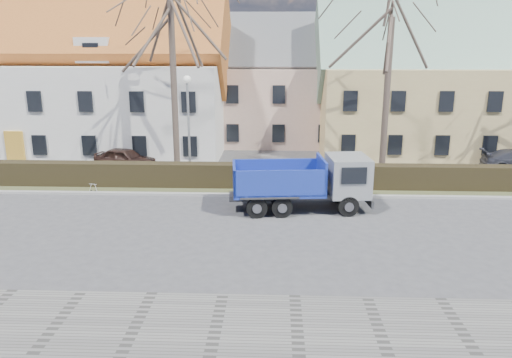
{
  "coord_description": "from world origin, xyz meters",
  "views": [
    {
      "loc": [
        3.81,
        -19.96,
        7.57
      ],
      "look_at": [
        2.92,
        2.06,
        1.6
      ],
      "focal_mm": 35.0,
      "sensor_mm": 36.0,
      "label": 1
    }
  ],
  "objects_px": {
    "cart_frame": "(90,187)",
    "parked_car_a": "(125,158)",
    "dump_truck": "(296,183)",
    "streetlight": "(189,130)"
  },
  "relations": [
    {
      "from": "streetlight",
      "to": "parked_car_a",
      "type": "bearing_deg",
      "value": 146.12
    },
    {
      "from": "dump_truck",
      "to": "parked_car_a",
      "type": "bearing_deg",
      "value": 138.11
    },
    {
      "from": "streetlight",
      "to": "parked_car_a",
      "type": "relative_size",
      "value": 1.54
    },
    {
      "from": "dump_truck",
      "to": "parked_car_a",
      "type": "height_order",
      "value": "dump_truck"
    },
    {
      "from": "streetlight",
      "to": "parked_car_a",
      "type": "distance_m",
      "value": 6.05
    },
    {
      "from": "cart_frame",
      "to": "parked_car_a",
      "type": "distance_m",
      "value": 5.24
    },
    {
      "from": "cart_frame",
      "to": "parked_car_a",
      "type": "xyz_separation_m",
      "value": [
        0.34,
        5.22,
        0.39
      ]
    },
    {
      "from": "streetlight",
      "to": "cart_frame",
      "type": "relative_size",
      "value": 10.04
    },
    {
      "from": "dump_truck",
      "to": "streetlight",
      "type": "height_order",
      "value": "streetlight"
    },
    {
      "from": "cart_frame",
      "to": "parked_car_a",
      "type": "relative_size",
      "value": 0.15
    }
  ]
}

